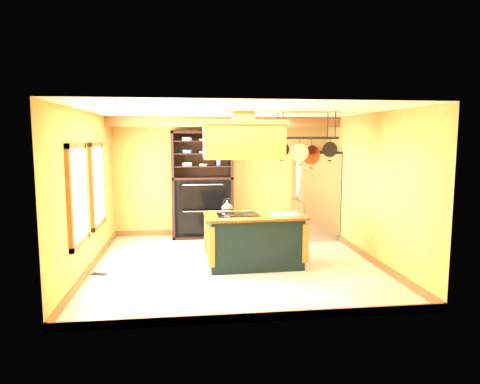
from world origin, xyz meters
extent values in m
plane|color=beige|center=(0.00, 0.00, 0.00)|extent=(5.00, 5.00, 0.00)
plane|color=white|center=(0.00, 0.00, 2.70)|extent=(5.00, 5.00, 0.00)
cube|color=tan|center=(0.00, 2.50, 1.35)|extent=(5.00, 0.02, 2.70)
cube|color=tan|center=(0.00, -2.50, 1.35)|extent=(5.00, 0.02, 2.70)
cube|color=tan|center=(-2.50, 0.00, 1.35)|extent=(0.02, 5.00, 2.70)
cube|color=tan|center=(2.50, 0.00, 1.35)|extent=(0.02, 5.00, 2.70)
cube|color=#905B2C|center=(0.00, 1.70, 2.59)|extent=(5.00, 0.15, 0.20)
cube|color=#905B2C|center=(-2.47, -0.80, 1.40)|extent=(0.06, 1.06, 1.56)
cube|color=white|center=(-2.44, -0.80, 1.40)|extent=(0.02, 0.85, 1.34)
cube|color=#905B2C|center=(-2.47, 0.60, 1.40)|extent=(0.06, 1.06, 1.56)
cube|color=white|center=(-2.44, 0.60, 1.40)|extent=(0.02, 0.85, 1.34)
cube|color=black|center=(0.33, -0.17, 0.44)|extent=(1.62, 0.92, 0.88)
cube|color=brown|center=(0.33, -0.17, 0.90)|extent=(1.76, 1.02, 0.04)
cube|color=black|center=(0.04, -0.13, 0.93)|extent=(0.74, 0.52, 0.01)
ellipsoid|color=silver|center=(-0.14, -0.03, 1.03)|extent=(0.20, 0.20, 0.16)
cube|color=white|center=(0.86, -0.23, 0.93)|extent=(0.44, 0.35, 0.02)
cube|color=#B5722D|center=(0.13, -0.17, 2.18)|extent=(1.34, 0.72, 0.57)
cube|color=#905B2C|center=(0.13, -0.17, 2.51)|extent=(1.43, 0.81, 0.08)
cube|color=#B5722D|center=(0.13, -0.17, 2.58)|extent=(0.35, 0.35, 0.23)
cube|color=black|center=(1.23, -0.17, 2.25)|extent=(1.01, 0.50, 0.04)
cylinder|color=black|center=(0.78, -0.37, 2.48)|extent=(0.02, 0.02, 0.45)
cylinder|color=black|center=(1.68, 0.03, 2.48)|extent=(0.02, 0.02, 0.45)
cylinder|color=black|center=(0.83, -0.07, 2.05)|extent=(0.26, 0.04, 0.26)
cylinder|color=silver|center=(1.10, -0.27, 2.00)|extent=(0.30, 0.04, 0.30)
cylinder|color=#A13C28|center=(1.36, -0.07, 1.95)|extent=(0.34, 0.04, 0.34)
cylinder|color=black|center=(1.63, -0.27, 2.05)|extent=(0.26, 0.04, 0.26)
cube|color=#9C9EA5|center=(2.08, 1.90, 0.96)|extent=(0.80, 0.98, 1.92)
cube|color=#9C9EA5|center=(1.67, 1.66, 1.38)|extent=(0.03, 0.47, 1.03)
cube|color=#9C9EA5|center=(1.67, 2.14, 1.38)|extent=(0.03, 0.47, 1.03)
cube|color=#9C9EA5|center=(1.67, 1.90, 0.44)|extent=(0.03, 0.94, 0.80)
cube|color=black|center=(2.08, 1.90, 0.03)|extent=(0.76, 0.93, 0.06)
cube|color=black|center=(-0.49, 2.45, 1.21)|extent=(1.36, 0.06, 2.41)
cube|color=black|center=(-1.15, 2.19, 1.21)|extent=(0.06, 0.58, 2.41)
cube|color=black|center=(0.16, 2.19, 1.21)|extent=(0.06, 0.58, 2.41)
cube|color=black|center=(-0.49, 2.19, 1.36)|extent=(1.36, 0.58, 0.05)
cube|color=black|center=(-0.49, 2.22, 0.71)|extent=(1.24, 0.48, 1.30)
cube|color=black|center=(-0.49, 1.88, 1.00)|extent=(1.06, 0.04, 0.58)
cube|color=black|center=(-0.49, 1.88, 0.42)|extent=(1.06, 0.04, 0.52)
cube|color=black|center=(-0.49, 2.19, 1.63)|extent=(1.24, 0.52, 0.02)
cube|color=black|center=(-0.49, 2.19, 1.91)|extent=(1.24, 0.52, 0.02)
cube|color=black|center=(-0.49, 2.19, 2.18)|extent=(1.24, 0.52, 0.03)
cylinder|color=white|center=(-0.83, 2.14, 1.68)|extent=(0.22, 0.22, 0.07)
cylinder|color=#4170B8|center=(-0.13, 2.14, 2.01)|extent=(0.10, 0.10, 0.17)
cube|color=black|center=(-2.30, -0.34, 0.01)|extent=(0.30, 0.19, 0.01)
camera|label=1|loc=(-0.81, -7.46, 2.25)|focal=32.00mm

